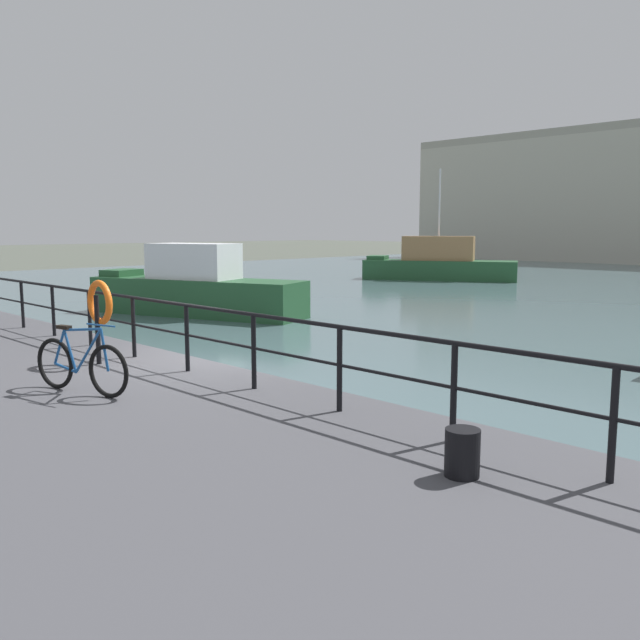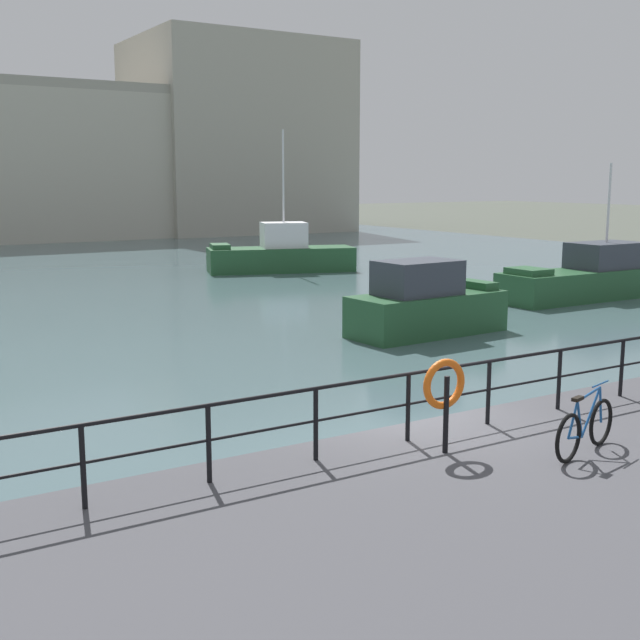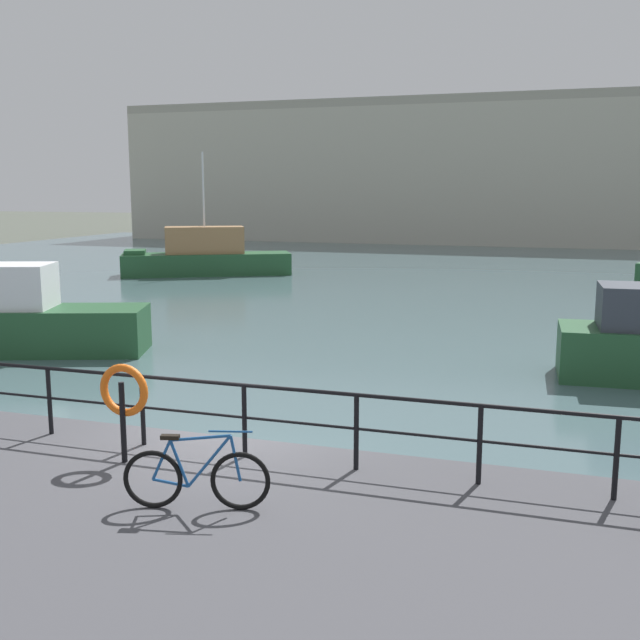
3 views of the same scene
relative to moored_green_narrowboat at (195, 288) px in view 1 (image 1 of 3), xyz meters
The scene contains 7 objects.
ground_plane 12.13m from the moored_green_narrowboat, 34.06° to the right, with size 240.00×240.00×0.00m, color #4C5147.
moored_green_narrowboat is the anchor object (origin of this frame).
moored_blue_motorboat 19.82m from the moored_green_narrowboat, 99.77° to the left, with size 8.87×6.12×6.48m.
quay_railing 13.82m from the moored_green_narrowboat, 33.00° to the right, with size 21.47×0.07×1.08m.
parked_bicycle 14.39m from the moored_green_narrowboat, 40.55° to the right, with size 1.72×0.52×0.98m.
mooring_bollard 18.32m from the moored_green_narrowboat, 26.99° to the right, with size 0.32×0.32×0.44m, color black.
life_ring_stand 12.38m from the moored_green_narrowboat, 41.57° to the right, with size 0.75×0.16×1.40m.
Camera 1 is at (9.48, -6.55, 3.02)m, focal length 37.25 mm.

